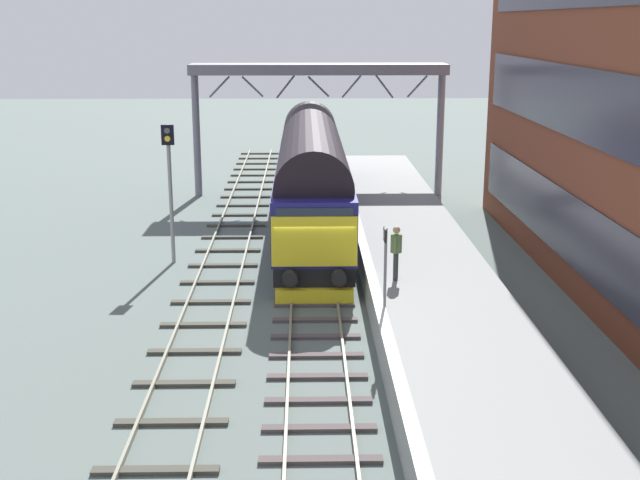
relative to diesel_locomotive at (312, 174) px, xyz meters
name	(u,v)px	position (x,y,z in m)	size (l,w,h in m)	color
ground_plane	(314,293)	(0.00, -7.93, -2.48)	(140.00, 140.00, 0.00)	#57645F
track_main	(314,291)	(0.00, -7.93, -2.43)	(2.50, 60.00, 0.15)	gray
track_adjacent_west	(214,292)	(-3.24, -7.93, -2.42)	(2.50, 60.00, 0.15)	gray
station_platform	(425,277)	(3.60, -7.93, -1.98)	(4.00, 44.00, 1.01)	gray
diesel_locomotive	(312,174)	(0.00, 0.00, 0.00)	(2.74, 18.50, 4.68)	black
signal_post_near	(170,179)	(-5.10, -4.37, 0.62)	(0.44, 0.22, 5.04)	gray
platform_number_sign	(385,255)	(1.87, -12.08, -0.04)	(0.10, 0.44, 2.19)	slate
waiting_passenger	(396,248)	(2.44, -9.69, -0.49)	(0.41, 0.50, 1.64)	#2B312F
overhead_footbridge	(319,77)	(0.43, 7.57, 3.45)	(12.54, 2.00, 6.55)	slate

